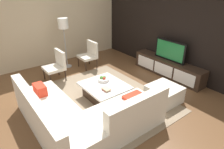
{
  "coord_description": "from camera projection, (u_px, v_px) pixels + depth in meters",
  "views": [
    {
      "loc": [
        3.33,
        -2.3,
        2.68
      ],
      "look_at": [
        -0.14,
        0.36,
        0.57
      ],
      "focal_mm": 31.6,
      "sensor_mm": 36.0,
      "label": 1
    }
  ],
  "objects": [
    {
      "name": "accent_chair_far",
      "position": [
        90.0,
        53.0,
        6.5
      ],
      "size": [
        0.57,
        0.5,
        0.87
      ],
      "rotation": [
        0.0,
        0.0,
        0.12
      ],
      "color": "#332319",
      "rests_on": "ground"
    },
    {
      "name": "floor_lamp",
      "position": [
        63.0,
        27.0,
        6.14
      ],
      "size": [
        0.32,
        0.32,
        1.62
      ],
      "color": "#A5A5AA",
      "rests_on": "ground"
    },
    {
      "name": "ottoman",
      "position": [
        164.0,
        94.0,
        4.73
      ],
      "size": [
        0.7,
        0.7,
        0.4
      ],
      "primitive_type": "cube",
      "color": "silver",
      "rests_on": "ground"
    },
    {
      "name": "television",
      "position": [
        170.0,
        50.0,
        5.77
      ],
      "size": [
        1.04,
        0.06,
        0.61
      ],
      "color": "black",
      "rests_on": "media_console"
    },
    {
      "name": "media_console",
      "position": [
        168.0,
        68.0,
        6.01
      ],
      "size": [
        2.33,
        0.45,
        0.5
      ],
      "color": "#332319",
      "rests_on": "ground"
    },
    {
      "name": "book_stack",
      "position": [
        106.0,
        89.0,
        4.53
      ],
      "size": [
        0.22,
        0.15,
        0.05
      ],
      "color": "maroon",
      "rests_on": "coffee_table"
    },
    {
      "name": "accent_chair_near",
      "position": [
        57.0,
        64.0,
        5.67
      ],
      "size": [
        0.57,
        0.54,
        0.87
      ],
      "rotation": [
        0.0,
        0.0,
        0.17
      ],
      "color": "#332319",
      "rests_on": "ground"
    },
    {
      "name": "fruit_bowl",
      "position": [
        103.0,
        79.0,
        4.93
      ],
      "size": [
        0.28,
        0.28,
        0.13
      ],
      "color": "silver",
      "rests_on": "coffee_table"
    },
    {
      "name": "side_wall_left",
      "position": [
        53.0,
        22.0,
        6.6
      ],
      "size": [
        0.12,
        5.2,
        2.8
      ],
      "primitive_type": "cube",
      "color": "beige",
      "rests_on": "ground"
    },
    {
      "name": "area_rug",
      "position": [
        101.0,
        99.0,
        4.88
      ],
      "size": [
        3.29,
        2.67,
        0.01
      ],
      "primitive_type": "cube",
      "color": "gray",
      "rests_on": "ground"
    },
    {
      "name": "ground_plane",
      "position": [
        104.0,
        101.0,
        4.81
      ],
      "size": [
        14.0,
        14.0,
        0.0
      ],
      "primitive_type": "plane",
      "color": "brown"
    },
    {
      "name": "coffee_table",
      "position": [
        105.0,
        91.0,
        4.85
      ],
      "size": [
        1.07,
        0.96,
        0.38
      ],
      "color": "#332319",
      "rests_on": "ground"
    },
    {
      "name": "feature_wall_back",
      "position": [
        179.0,
        29.0,
        5.68
      ],
      "size": [
        6.4,
        0.12,
        2.8
      ],
      "primitive_type": "cube",
      "color": "black",
      "rests_on": "ground"
    },
    {
      "name": "sectional_couch",
      "position": [
        81.0,
        116.0,
        3.83
      ],
      "size": [
        2.41,
        2.29,
        0.82
      ],
      "color": "silver",
      "rests_on": "ground"
    }
  ]
}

